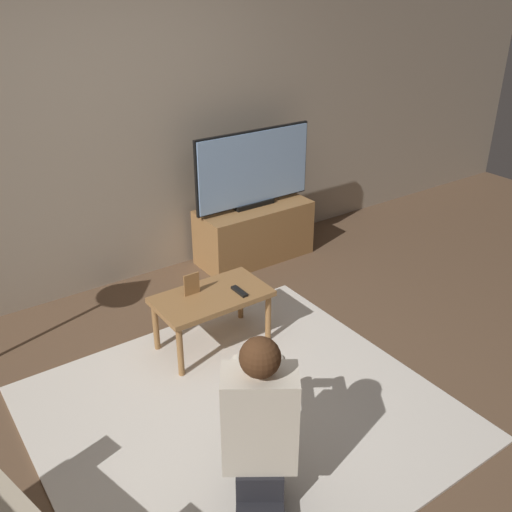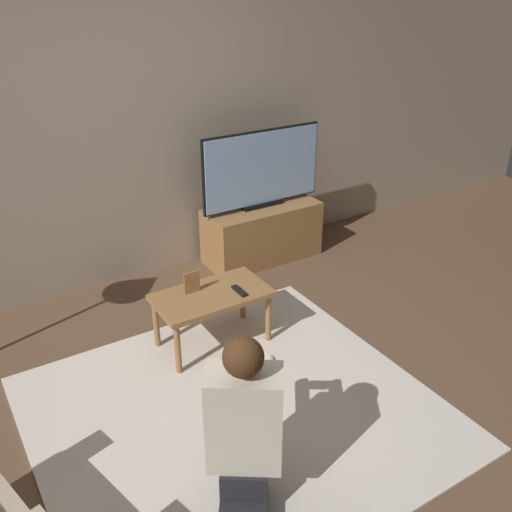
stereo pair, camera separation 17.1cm
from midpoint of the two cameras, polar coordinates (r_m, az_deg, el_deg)
The scene contains 9 objects.
ground_plane at distance 3.44m, azimuth -2.84°, elevation -15.52°, with size 10.00×10.00×0.00m, color brown.
wall_back at distance 4.43m, azimuth -17.07°, elevation 12.43°, with size 10.00×0.06×2.60m.
rug at distance 3.43m, azimuth -2.84°, elevation -15.42°, with size 2.21×2.07×0.02m.
tv_stand at distance 5.00m, azimuth -1.17°, elevation 2.36°, with size 1.00×0.43×0.49m.
tv at distance 4.79m, azimuth -1.26°, elevation 8.70°, with size 1.11×0.08×0.66m.
coffee_table at distance 3.78m, azimuth -5.74°, elevation -4.55°, with size 0.75×0.42×0.41m.
person_kneeling at distance 2.67m, azimuth -1.54°, elevation -17.15°, with size 0.67×0.82×0.94m.
picture_frame at distance 3.74m, azimuth -7.76°, elevation -2.83°, with size 0.11×0.01×0.15m.
remote at distance 3.76m, azimuth -2.98°, elevation -3.57°, with size 0.04×0.15×0.02m.
Camera 1 is at (-1.39, -2.13, 2.31)m, focal length 40.00 mm.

